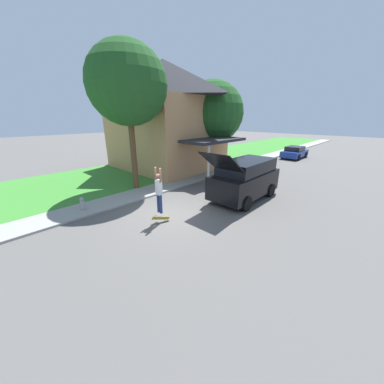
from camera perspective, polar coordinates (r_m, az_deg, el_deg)
The scene contains 11 objects.
ground_plane at distance 10.52m, azimuth -5.52°, elevation -6.04°, with size 120.00×120.00×0.00m, color #54514F.
lawn at distance 20.00m, azimuth -7.88°, elevation 6.28°, with size 10.00×80.00×0.08m.
sidewalk at distance 16.89m, azimuth 1.63°, elevation 4.08°, with size 1.80×80.00×0.10m.
house at distance 20.12m, azimuth -7.28°, elevation 19.85°, with size 11.51×8.05×8.92m.
lawn_tree_near at distance 14.12m, azimuth -16.86°, elevation 25.65°, with size 4.59×4.59×8.46m.
lawn_tree_far at distance 19.53m, azimuth 5.52°, elevation 20.27°, with size 5.20×5.20×7.37m.
suv_parked at distance 12.47m, azimuth 13.95°, elevation 3.46°, with size 2.20×5.33×2.99m.
car_down_street at distance 27.77m, azimuth 25.66°, elevation 9.50°, with size 1.99×4.02×1.34m.
skateboarder at distance 9.36m, azimuth -8.83°, elevation 0.54°, with size 0.41×0.24×2.05m.
skateboard at distance 9.77m, azimuth -8.28°, elevation -6.85°, with size 0.39×0.76×0.37m.
fire_hydrant at distance 12.04m, azimuth -27.20°, elevation -2.74°, with size 0.20×0.20×0.63m.
Camera 1 is at (7.21, -6.20, 4.49)m, focal length 20.00 mm.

